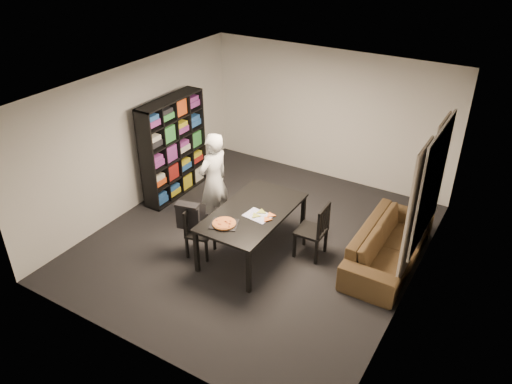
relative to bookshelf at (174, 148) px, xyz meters
The scene contains 16 objects.
room 2.26m from the bookshelf, 15.56° to the right, with size 5.01×5.51×2.61m.
window_pane 4.67m from the bookshelf, ahead, with size 0.02×1.40×1.60m, color black.
window_frame 4.67m from the bookshelf, ahead, with size 0.03×1.52×1.72m, color white.
curtain_left 4.59m from the bookshelf, ahead, with size 0.03×0.70×2.25m, color #BAAF9F.
curtain_right 4.59m from the bookshelf, ahead, with size 0.03×0.70×2.25m, color #BAAF9F.
bookshelf is the anchor object (origin of this frame).
dining_table 2.43m from the bookshelf, 21.30° to the right, with size 1.02×1.83×0.76m.
chair_left 2.09m from the bookshelf, 42.50° to the right, with size 0.46×0.46×0.83m.
chair_right 3.23m from the bookshelf, ahead, with size 0.44×0.44×0.93m.
draped_jacket 1.99m from the bookshelf, 45.20° to the right, with size 0.39×0.24×0.46m.
person 1.39m from the bookshelf, 22.76° to the right, with size 0.62×0.41×1.71m, color silver.
baking_tray 2.53m from the bookshelf, 34.17° to the right, with size 0.40×0.32×0.01m, color black.
pepperoni_pizza 2.54m from the bookshelf, 34.26° to the right, with size 0.35×0.35×0.03m.
kitchen_towel 2.59m from the bookshelf, 21.84° to the right, with size 0.40×0.30×0.01m, color white.
pizza_slices 2.64m from the bookshelf, 20.45° to the right, with size 0.37×0.31×0.01m, color gold, non-canonical shape.
sofa 4.24m from the bookshelf, ahead, with size 2.14×0.84×0.63m, color #392B17.
Camera 1 is at (3.49, -5.84, 4.85)m, focal length 35.00 mm.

